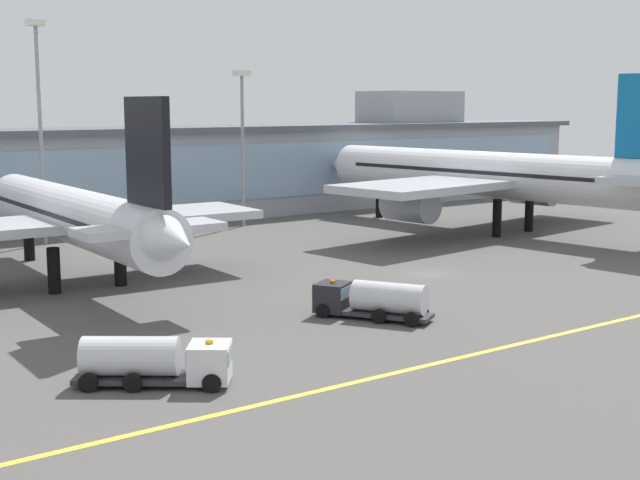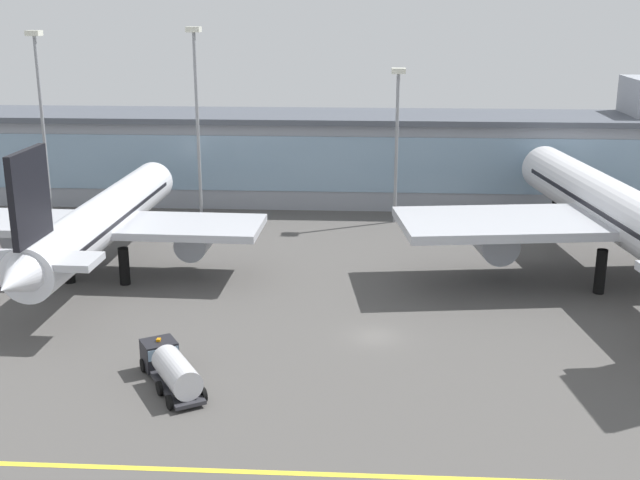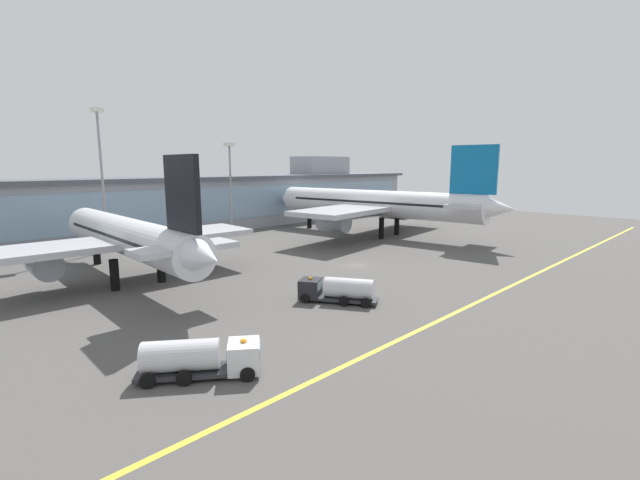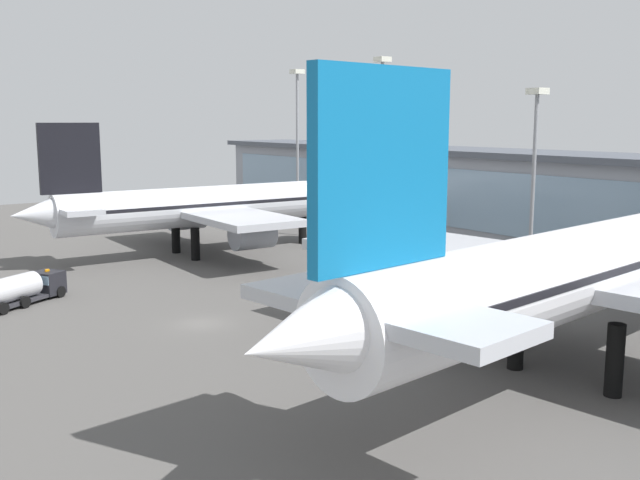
% 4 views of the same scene
% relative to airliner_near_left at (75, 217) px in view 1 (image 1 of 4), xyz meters
% --- Properties ---
extents(ground_plane, '(206.25, 206.25, 0.00)m').
position_rel_airliner_near_left_xyz_m(ground_plane, '(29.10, -15.16, -6.10)').
color(ground_plane, '#514F4C').
extents(taxiway_centreline_stripe, '(165.00, 0.50, 0.01)m').
position_rel_airliner_near_left_xyz_m(taxiway_centreline_stripe, '(29.10, -37.16, -6.10)').
color(taxiway_centreline_stripe, yellow).
rests_on(taxiway_centreline_stripe, ground).
extents(terminal_building, '(150.32, 14.00, 18.19)m').
position_rel_airliner_near_left_xyz_m(terminal_building, '(30.84, 35.45, 0.80)').
color(terminal_building, '#9399A3').
rests_on(terminal_building, ground).
extents(airliner_near_left, '(34.34, 46.39, 16.71)m').
position_rel_airliner_near_left_xyz_m(airliner_near_left, '(0.00, 0.00, 0.00)').
color(airliner_near_left, black).
rests_on(airliner_near_left, ground).
extents(airliner_near_right, '(47.90, 59.07, 19.43)m').
position_rel_airliner_near_left_xyz_m(airliner_near_right, '(54.98, 1.29, 0.99)').
color(airliner_near_right, black).
rests_on(airliner_near_right, ground).
extents(fuel_tanker_truck, '(6.73, 9.01, 2.90)m').
position_rel_airliner_near_left_xyz_m(fuel_tanker_truck, '(13.23, -25.45, -4.60)').
color(fuel_tanker_truck, black).
rests_on(fuel_tanker_truck, ground).
extents(baggage_tug_near, '(8.71, 7.35, 2.90)m').
position_rel_airliner_near_left_xyz_m(baggage_tug_near, '(-6.84, -30.86, -4.60)').
color(baggage_tug_near, black).
rests_on(baggage_tug_near, ground).
extents(apron_light_mast_west, '(1.80, 1.80, 25.49)m').
position_rel_airliner_near_left_xyz_m(apron_light_mast_west, '(5.48, 24.56, 10.38)').
color(apron_light_mast_west, gray).
rests_on(apron_light_mast_west, ground).
extents(apron_light_mast_centre, '(1.80, 1.80, 20.41)m').
position_rel_airliner_near_left_xyz_m(apron_light_mast_centre, '(31.97, 23.96, 7.56)').
color(apron_light_mast_centre, gray).
rests_on(apron_light_mast_centre, ground).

